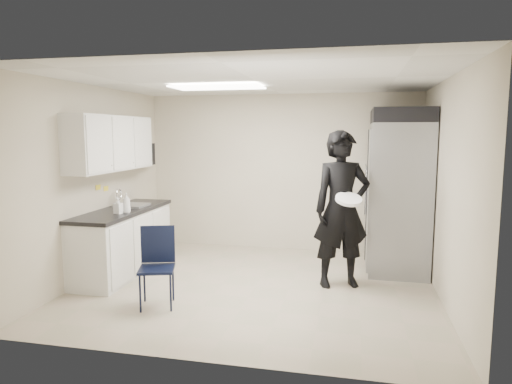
% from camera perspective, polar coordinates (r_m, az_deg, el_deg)
% --- Properties ---
extents(floor, '(4.50, 4.50, 0.00)m').
position_cam_1_polar(floor, '(6.00, -0.10, -11.73)').
color(floor, tan).
rests_on(floor, ground).
extents(ceiling, '(4.50, 4.50, 0.00)m').
position_cam_1_polar(ceiling, '(5.70, -0.10, 13.78)').
color(ceiling, silver).
rests_on(ceiling, back_wall).
extents(back_wall, '(4.50, 0.00, 4.50)m').
position_cam_1_polar(back_wall, '(7.66, 3.12, 2.41)').
color(back_wall, '#C0B79F').
rests_on(back_wall, floor).
extents(left_wall, '(0.00, 4.00, 4.00)m').
position_cam_1_polar(left_wall, '(6.57, -19.65, 1.14)').
color(left_wall, '#C0B79F').
rests_on(left_wall, floor).
extents(right_wall, '(0.00, 4.00, 4.00)m').
position_cam_1_polar(right_wall, '(5.67, 22.70, 0.07)').
color(right_wall, '#C0B79F').
rests_on(right_wall, floor).
extents(ceiling_panel, '(1.20, 0.60, 0.02)m').
position_cam_1_polar(ceiling_panel, '(6.24, -4.82, 12.93)').
color(ceiling_panel, white).
rests_on(ceiling_panel, ceiling).
extents(lower_counter, '(0.60, 1.90, 0.86)m').
position_cam_1_polar(lower_counter, '(6.73, -16.25, -6.09)').
color(lower_counter, silver).
rests_on(lower_counter, floor).
extents(countertop, '(0.64, 1.95, 0.05)m').
position_cam_1_polar(countertop, '(6.64, -16.39, -2.27)').
color(countertop, black).
rests_on(countertop, lower_counter).
extents(sink, '(0.42, 0.40, 0.14)m').
position_cam_1_polar(sink, '(6.85, -15.24, -2.07)').
color(sink, gray).
rests_on(sink, countertop).
extents(faucet, '(0.02, 0.02, 0.24)m').
position_cam_1_polar(faucet, '(6.92, -16.75, -0.77)').
color(faucet, silver).
rests_on(faucet, countertop).
extents(upper_cabinets, '(0.35, 1.80, 0.75)m').
position_cam_1_polar(upper_cabinets, '(6.61, -17.64, 5.83)').
color(upper_cabinets, silver).
rests_on(upper_cabinets, left_wall).
extents(towel_dispenser, '(0.22, 0.30, 0.35)m').
position_cam_1_polar(towel_dispenser, '(7.67, -13.72, 4.61)').
color(towel_dispenser, black).
rests_on(towel_dispenser, left_wall).
extents(notice_sticker_left, '(0.00, 0.12, 0.07)m').
position_cam_1_polar(notice_sticker_left, '(6.66, -19.13, 0.55)').
color(notice_sticker_left, yellow).
rests_on(notice_sticker_left, left_wall).
extents(notice_sticker_right, '(0.00, 0.12, 0.07)m').
position_cam_1_polar(notice_sticker_right, '(6.83, -18.24, 0.42)').
color(notice_sticker_right, yellow).
rests_on(notice_sticker_right, left_wall).
extents(commercial_fridge, '(0.80, 1.35, 2.10)m').
position_cam_1_polar(commercial_fridge, '(6.90, 17.28, -0.56)').
color(commercial_fridge, gray).
rests_on(commercial_fridge, floor).
extents(fridge_compressor, '(0.80, 1.35, 0.20)m').
position_cam_1_polar(fridge_compressor, '(6.84, 17.66, 9.02)').
color(fridge_compressor, black).
rests_on(fridge_compressor, commercial_fridge).
extents(folding_chair, '(0.49, 0.49, 0.88)m').
position_cam_1_polar(folding_chair, '(5.35, -12.32, -9.39)').
color(folding_chair, black).
rests_on(folding_chair, floor).
extents(man_tuxedo, '(0.86, 0.72, 2.00)m').
position_cam_1_polar(man_tuxedo, '(5.91, 10.65, -2.15)').
color(man_tuxedo, black).
rests_on(man_tuxedo, floor).
extents(bucket_lid, '(0.42, 0.42, 0.04)m').
position_cam_1_polar(bucket_lid, '(5.65, 11.52, -0.89)').
color(bucket_lid, silver).
rests_on(bucket_lid, man_tuxedo).
extents(soap_bottle_a, '(0.14, 0.14, 0.27)m').
position_cam_1_polar(soap_bottle_a, '(6.28, -15.88, -1.33)').
color(soap_bottle_a, silver).
rests_on(soap_bottle_a, countertop).
extents(soap_bottle_b, '(0.11, 0.11, 0.21)m').
position_cam_1_polar(soap_bottle_b, '(6.26, -16.85, -1.66)').
color(soap_bottle_b, '#A09EAA').
rests_on(soap_bottle_b, countertop).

